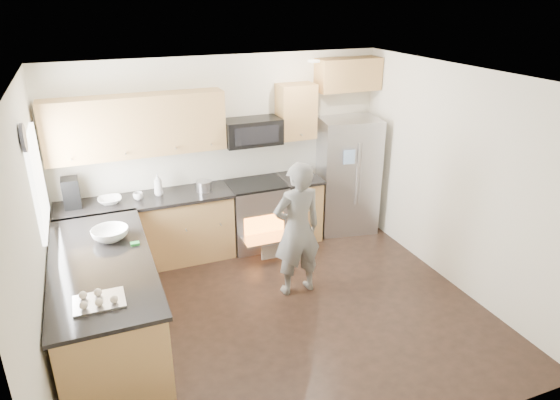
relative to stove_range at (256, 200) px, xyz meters
name	(u,v)px	position (x,y,z in m)	size (l,w,h in m)	color
ground	(277,314)	(-0.35, -1.69, -0.68)	(4.50, 4.50, 0.00)	black
room_shell	(273,173)	(-0.39, -1.68, 1.00)	(4.54, 4.04, 2.62)	silver
back_cabinet_run	(186,188)	(-0.94, 0.05, 0.29)	(4.45, 0.64, 2.50)	tan
peninsula	(107,300)	(-2.10, -1.44, -0.21)	(0.96, 2.36, 1.04)	tan
stove_range	(256,200)	(0.00, 0.00, 0.00)	(0.76, 0.97, 1.79)	#B7B7BC
refrigerator	(347,175)	(1.42, 0.01, 0.17)	(0.93, 0.78, 1.69)	#B7B7BC
person	(297,229)	(0.04, -1.32, 0.14)	(0.59, 0.39, 1.63)	slate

